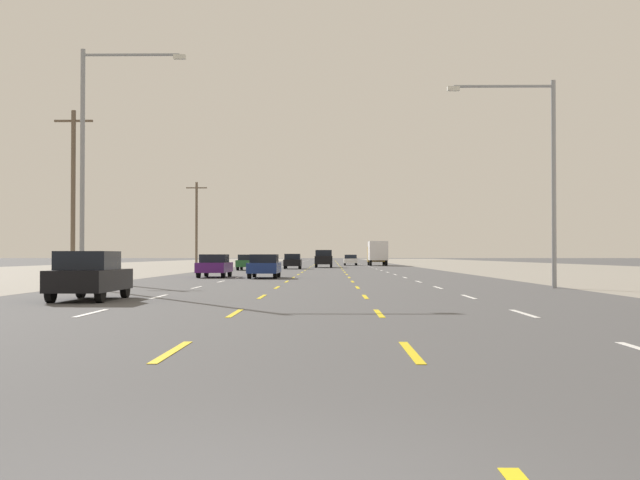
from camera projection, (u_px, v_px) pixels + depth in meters
The scene contains 16 objects.
ground_plane at pixel (324, 271), 70.38m from camera, with size 572.00×572.00×0.00m, color #4C4C4F.
lot_apron_left at pixel (51, 271), 70.71m from camera, with size 28.00×440.00×0.01m, color gray.
lot_apron_right at pixel (599, 271), 70.05m from camera, with size 28.00×440.00×0.01m, color gray.
lane_markings at pixel (326, 265), 108.87m from camera, with size 10.64×227.60×0.01m.
hatchback_far_left_nearest at pixel (89, 275), 24.46m from camera, with size 1.72×3.90×1.54m.
sedan_inner_left_near at pixel (264, 266), 48.10m from camera, with size 1.80×4.50×1.46m.
sedan_far_left_mid at pixel (215, 265), 49.71m from camera, with size 1.80×4.50×1.46m.
sedan_far_left_midfar at pixel (248, 262), 73.05m from camera, with size 1.80×4.50×1.46m.
hatchback_inner_left_far at pixel (293, 261), 79.73m from camera, with size 1.72×3.90×1.54m.
suv_center_turn_farther at pixel (324, 258), 88.29m from camera, with size 1.98×4.90×1.98m.
box_truck_far_right_farthest at pixel (377, 252), 104.14m from camera, with size 2.40×7.20×3.23m.
sedan_inner_right_distant_a at pixel (350, 260), 106.54m from camera, with size 1.80×4.50×1.46m.
streetlight_left_row_0 at pixel (93, 149), 33.67m from camera, with size 4.55×0.26×10.34m.
streetlight_right_row_0 at pixel (541, 165), 33.40m from camera, with size 4.64×0.26×8.93m.
utility_pole_left_row_0 at pixel (73, 192), 44.27m from camera, with size 2.20×0.26×9.65m.
utility_pole_left_row_1 at pixel (196, 223), 81.93m from camera, with size 2.20×0.26×9.09m.
Camera 1 is at (0.57, -4.41, 1.42)m, focal length 43.80 mm.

